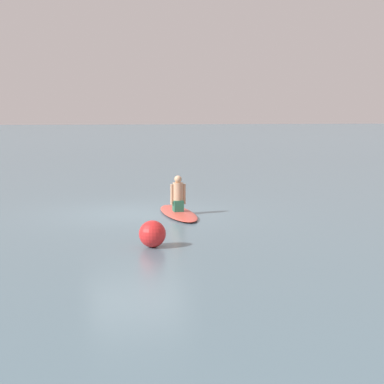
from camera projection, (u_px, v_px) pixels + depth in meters
ground_plane at (137, 214)px, 16.01m from camera, size 400.00×400.00×0.00m
surfboard at (178, 213)px, 15.91m from camera, size 3.01×1.01×0.09m
person_paddler at (178, 195)px, 15.85m from camera, size 0.32×0.40×0.90m
buoy_marker at (152, 234)px, 11.88m from camera, size 0.51×0.51×0.51m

